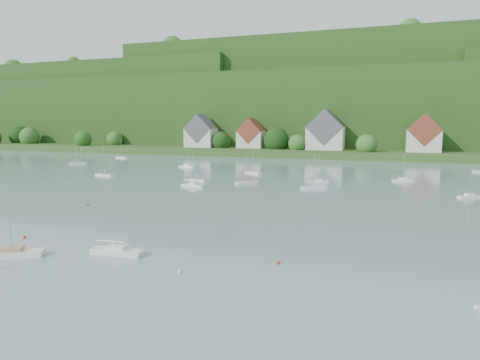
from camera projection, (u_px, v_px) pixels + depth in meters
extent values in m
cube|color=#254B1C|center=(318.00, 151.00, 201.31)|extent=(600.00, 60.00, 3.00)
cube|color=#163A12|center=(337.00, 114.00, 268.96)|extent=(620.00, 160.00, 40.00)
cube|color=#163A12|center=(122.00, 109.00, 303.08)|extent=(200.00, 120.00, 52.00)
cube|color=#163A12|center=(353.00, 101.00, 259.94)|extent=(240.00, 130.00, 60.00)
sphere|color=#2C6A27|center=(29.00, 137.00, 241.12)|extent=(11.19, 11.19, 11.19)
sphere|color=#2C6A27|center=(115.00, 139.00, 227.84)|extent=(8.61, 8.61, 8.61)
sphere|color=#1C5118|center=(83.00, 140.00, 221.31)|extent=(9.03, 9.03, 9.03)
sphere|color=#2C6A27|center=(297.00, 144.00, 187.86)|extent=(8.19, 8.19, 8.19)
sphere|color=#2C6A27|center=(206.00, 143.00, 204.65)|extent=(6.49, 6.49, 6.49)
sphere|color=#2C6A27|center=(427.00, 142.00, 177.94)|extent=(12.16, 12.16, 12.16)
sphere|color=#2C6A27|center=(366.00, 145.00, 174.47)|extent=(8.73, 8.73, 8.73)
sphere|color=black|center=(221.00, 141.00, 201.70)|extent=(9.32, 9.32, 9.32)
sphere|color=black|center=(27.00, 137.00, 249.80)|extent=(9.50, 9.50, 9.50)
sphere|color=black|center=(20.00, 136.00, 249.66)|extent=(11.91, 11.91, 11.91)
sphere|color=black|center=(276.00, 140.00, 193.33)|extent=(11.92, 11.92, 11.92)
sphere|color=#2C6A27|center=(132.00, 62.00, 260.00)|extent=(10.52, 10.52, 10.52)
sphere|color=#2C6A27|center=(13.00, 69.00, 300.77)|extent=(13.75, 13.75, 13.75)
sphere|color=#1C5118|center=(207.00, 66.00, 280.87)|extent=(10.29, 10.29, 10.29)
sphere|color=black|center=(72.00, 72.00, 310.52)|extent=(10.31, 10.31, 10.31)
sphere|color=black|center=(65.00, 67.00, 282.57)|extent=(8.14, 8.14, 8.14)
sphere|color=#2C6A27|center=(91.00, 72.00, 310.73)|extent=(7.15, 7.15, 7.15)
sphere|color=black|center=(16.00, 74.00, 327.82)|extent=(11.66, 11.66, 11.66)
sphere|color=black|center=(223.00, 64.00, 264.72)|extent=(7.18, 7.18, 7.18)
sphere|color=#2C6A27|center=(74.00, 64.00, 266.05)|extent=(8.89, 8.89, 8.89)
sphere|color=black|center=(65.00, 71.00, 307.69)|extent=(9.97, 9.97, 9.97)
sphere|color=#1C5118|center=(408.00, 39.00, 231.94)|extent=(12.83, 12.83, 12.83)
sphere|color=#2C6A27|center=(263.00, 45.00, 245.81)|extent=(8.18, 8.18, 8.18)
sphere|color=#1C5118|center=(341.00, 50.00, 267.45)|extent=(12.73, 12.73, 12.73)
sphere|color=#1C5118|center=(446.00, 43.00, 243.59)|extent=(14.65, 14.65, 14.65)
sphere|color=#2C6A27|center=(410.00, 31.00, 209.82)|extent=(11.95, 11.95, 11.95)
sphere|color=#2C6A27|center=(266.00, 54.00, 278.24)|extent=(7.07, 7.07, 7.07)
sphere|color=black|center=(326.00, 42.00, 235.03)|extent=(8.21, 8.21, 8.21)
sphere|color=#2C6A27|center=(300.00, 49.00, 263.48)|extent=(12.24, 12.24, 12.24)
sphere|color=#2C6A27|center=(172.00, 47.00, 257.85)|extent=(13.65, 13.65, 13.65)
sphere|color=#1C5118|center=(271.00, 79.00, 266.88)|extent=(12.01, 12.01, 12.01)
sphere|color=black|center=(331.00, 78.00, 264.44)|extent=(15.72, 15.72, 15.72)
sphere|color=#1C5118|center=(355.00, 78.00, 255.81)|extent=(10.54, 10.54, 10.54)
sphere|color=#1C5118|center=(104.00, 90.00, 350.89)|extent=(8.18, 8.18, 8.18)
sphere|color=black|center=(115.00, 89.00, 336.79)|extent=(8.74, 8.74, 8.74)
sphere|color=black|center=(81.00, 85.00, 322.05)|extent=(15.38, 15.38, 15.38)
cube|color=beige|center=(201.00, 138.00, 206.18)|extent=(14.00, 10.00, 9.00)
cube|color=#54555B|center=(201.00, 129.00, 205.56)|extent=(14.00, 10.40, 14.00)
cube|color=beige|center=(251.00, 139.00, 200.00)|extent=(12.00, 9.00, 8.00)
cube|color=brown|center=(251.00, 131.00, 199.45)|extent=(12.00, 9.36, 12.00)
cube|color=beige|center=(325.00, 138.00, 187.56)|extent=(16.00, 11.00, 10.00)
cube|color=#54555B|center=(326.00, 127.00, 186.88)|extent=(16.00, 11.44, 16.00)
cube|color=beige|center=(423.00, 141.00, 172.77)|extent=(13.00, 10.00, 9.00)
cube|color=brown|center=(424.00, 130.00, 172.16)|extent=(13.00, 10.40, 13.00)
cube|color=white|center=(12.00, 254.00, 48.18)|extent=(6.93, 4.81, 0.68)
cube|color=tan|center=(12.00, 249.00, 48.10)|extent=(2.73, 2.28, 0.50)
cylinder|color=silver|center=(9.00, 215.00, 47.56)|extent=(0.10, 0.10, 8.51)
cylinder|color=silver|center=(2.00, 244.00, 47.87)|extent=(3.37, 1.78, 0.08)
cube|color=white|center=(117.00, 252.00, 49.11)|extent=(6.34, 2.16, 0.62)
cube|color=white|center=(117.00, 247.00, 49.03)|extent=(2.26, 1.36, 0.50)
cylinder|color=silver|center=(116.00, 216.00, 48.53)|extent=(0.10, 0.10, 7.79)
cylinder|color=silver|center=(110.00, 241.00, 49.19)|extent=(3.43, 0.31, 0.08)
sphere|color=red|center=(24.00, 238.00, 56.03)|extent=(0.42, 0.42, 0.42)
sphere|color=silver|center=(180.00, 273.00, 43.14)|extent=(0.43, 0.43, 0.43)
sphere|color=red|center=(278.00, 264.00, 45.90)|extent=(0.44, 0.44, 0.44)
sphere|color=red|center=(88.00, 206.00, 77.71)|extent=(0.44, 0.44, 0.44)
sphere|color=silver|center=(476.00, 309.00, 34.76)|extent=(0.49, 0.49, 0.49)
cube|color=white|center=(314.00, 188.00, 96.85)|extent=(5.92, 4.54, 0.59)
cylinder|color=silver|center=(314.00, 170.00, 96.31)|extent=(0.10, 0.10, 7.42)
cylinder|color=silver|center=(310.00, 183.00, 96.50)|extent=(2.82, 1.79, 0.08)
cube|color=white|center=(188.00, 167.00, 142.18)|extent=(6.70, 3.29, 0.65)
cube|color=white|center=(188.00, 165.00, 142.10)|extent=(2.49, 1.76, 0.50)
cylinder|color=silver|center=(187.00, 154.00, 141.58)|extent=(0.10, 0.10, 8.06)
cylinder|color=silver|center=(185.00, 163.00, 142.53)|extent=(3.47, 0.92, 0.08)
cube|color=white|center=(81.00, 163.00, 155.76)|extent=(3.92, 4.57, 0.47)
cylinder|color=silver|center=(81.00, 154.00, 155.32)|extent=(0.10, 0.10, 5.92)
cylinder|color=silver|center=(79.00, 160.00, 155.21)|extent=(1.64, 2.12, 0.08)
cube|color=white|center=(469.00, 197.00, 85.49)|extent=(4.63, 3.69, 0.47)
cube|color=white|center=(469.00, 194.00, 85.42)|extent=(1.88, 1.67, 0.50)
cylinder|color=silver|center=(470.00, 181.00, 85.05)|extent=(0.10, 0.10, 5.86)
cylinder|color=silver|center=(466.00, 191.00, 85.16)|extent=(2.19, 1.49, 0.08)
cube|color=white|center=(199.00, 180.00, 109.76)|extent=(4.82, 2.63, 0.46)
cylinder|color=silver|center=(198.00, 168.00, 109.33)|extent=(0.10, 0.10, 5.81)
cylinder|color=silver|center=(197.00, 176.00, 110.02)|extent=(2.46, 0.84, 0.08)
cube|color=white|center=(246.00, 183.00, 104.97)|extent=(5.16, 4.94, 0.56)
cylinder|color=silver|center=(246.00, 168.00, 104.46)|extent=(0.10, 0.10, 6.98)
cylinder|color=silver|center=(243.00, 178.00, 104.48)|extent=(2.31, 2.14, 0.08)
cube|color=white|center=(319.00, 182.00, 106.78)|extent=(5.26, 3.43, 0.51)
cube|color=white|center=(319.00, 180.00, 106.71)|extent=(2.05, 1.66, 0.50)
cylinder|color=silver|center=(319.00, 168.00, 106.31)|extent=(0.10, 0.10, 6.41)
cylinder|color=silver|center=(316.00, 177.00, 106.55)|extent=(2.60, 1.24, 0.08)
cube|color=white|center=(77.00, 163.00, 153.78)|extent=(5.61, 5.07, 0.59)
cylinder|color=silver|center=(77.00, 152.00, 153.23)|extent=(0.10, 0.10, 7.40)
cylinder|color=silver|center=(74.00, 160.00, 153.30)|extent=(2.55, 2.15, 0.08)
cube|color=white|center=(105.00, 175.00, 120.04)|extent=(6.31, 2.66, 0.61)
cylinder|color=silver|center=(104.00, 160.00, 119.48)|extent=(0.10, 0.10, 7.64)
cylinder|color=silver|center=(102.00, 171.00, 120.31)|extent=(3.33, 0.61, 0.08)
cube|color=white|center=(193.00, 186.00, 100.20)|extent=(6.01, 2.37, 0.59)
cube|color=white|center=(193.00, 183.00, 100.13)|extent=(2.18, 1.40, 0.50)
cylinder|color=silver|center=(193.00, 169.00, 99.66)|extent=(0.10, 0.10, 7.32)
cylinder|color=silver|center=(190.00, 180.00, 100.43)|extent=(3.20, 0.49, 0.08)
cylinder|color=silver|center=(480.00, 167.00, 128.83)|extent=(3.03, 0.94, 0.08)
cube|color=white|center=(402.00, 180.00, 109.24)|extent=(5.38, 2.53, 0.52)
cube|color=white|center=(403.00, 178.00, 109.17)|extent=(1.99, 1.38, 0.50)
cylinder|color=silver|center=(403.00, 167.00, 108.76)|extent=(0.10, 0.10, 6.48)
cylinder|color=silver|center=(400.00, 176.00, 109.17)|extent=(2.80, 0.69, 0.08)
cube|color=white|center=(122.00, 158.00, 178.33)|extent=(6.56, 3.47, 0.63)
cylinder|color=silver|center=(121.00, 147.00, 177.75)|extent=(0.10, 0.10, 7.90)
cylinder|color=silver|center=(120.00, 155.00, 178.71)|extent=(3.36, 1.05, 0.08)
cube|color=white|center=(253.00, 173.00, 125.10)|extent=(5.99, 4.34, 0.59)
cylinder|color=silver|center=(253.00, 159.00, 124.55)|extent=(0.10, 0.10, 7.42)
cylinder|color=silver|center=(251.00, 169.00, 125.59)|extent=(2.89, 1.66, 0.08)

